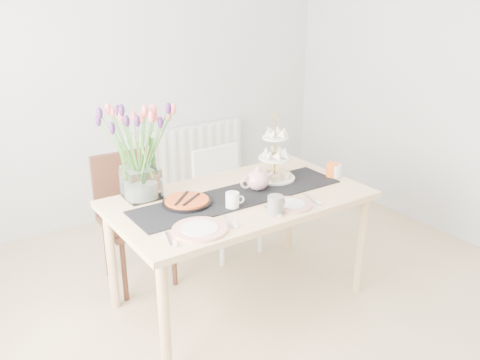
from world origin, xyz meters
TOP-DOWN VIEW (x-y plane):
  - room_shell at (0.00, 0.00)m, footprint 4.50×4.50m
  - radiator at (0.50, 2.19)m, footprint 1.20×0.08m
  - dining_table at (-0.02, 0.51)m, footprint 1.60×0.90m
  - chair_brown at (-0.47, 1.19)m, footprint 0.47×0.47m
  - chair_white at (0.29, 1.21)m, footprint 0.41×0.41m
  - table_runner at (-0.02, 0.51)m, footprint 1.40×0.35m
  - tulip_vase at (-0.54, 0.83)m, footprint 0.73×0.73m
  - cake_stand at (0.34, 0.63)m, footprint 0.28×0.28m
  - teapot at (0.13, 0.53)m, footprint 0.25×0.21m
  - cream_jug at (0.71, 0.43)m, footprint 0.11×0.11m
  - tart_tin at (-0.36, 0.58)m, footprint 0.30×0.30m
  - mug_grey at (0.01, 0.18)m, footprint 0.11×0.11m
  - mug_white at (-0.15, 0.39)m, footprint 0.10×0.10m
  - mug_orange at (0.70, 0.44)m, footprint 0.12×0.12m
  - plate_left at (-0.47, 0.24)m, footprint 0.38×0.38m
  - plate_right at (0.16, 0.22)m, footprint 0.29×0.29m

SIDE VIEW (x-z plane):
  - radiator at x=0.50m, z-range 0.15..0.75m
  - chair_white at x=0.29m, z-range 0.06..0.88m
  - chair_brown at x=-0.47m, z-range 0.08..0.99m
  - dining_table at x=-0.02m, z-range 0.30..1.05m
  - table_runner at x=-0.02m, z-range 0.75..0.76m
  - plate_right at x=0.16m, z-range 0.75..0.76m
  - plate_left at x=-0.47m, z-range 0.75..0.77m
  - tart_tin at x=-0.36m, z-range 0.75..0.79m
  - cream_jug at x=0.71m, z-range 0.75..0.84m
  - mug_white at x=-0.15m, z-range 0.75..0.85m
  - mug_orange at x=0.70m, z-range 0.75..0.85m
  - mug_grey at x=0.01m, z-range 0.75..0.86m
  - teapot at x=0.13m, z-range 0.75..0.90m
  - cake_stand at x=0.34m, z-range 0.66..1.07m
  - tulip_vase at x=-0.54m, z-range 0.84..1.47m
  - room_shell at x=0.00m, z-range -0.95..3.55m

